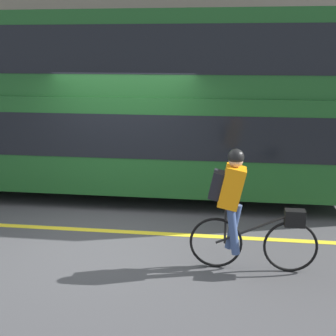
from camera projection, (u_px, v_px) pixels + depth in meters
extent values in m
plane|color=#424244|center=(109.00, 236.00, 7.45)|extent=(80.00, 80.00, 0.00)
cube|color=yellow|center=(112.00, 231.00, 7.64)|extent=(50.00, 0.14, 0.01)
cube|color=gray|center=(159.00, 159.00, 12.35)|extent=(60.00, 2.17, 0.12)
cylinder|color=black|center=(237.00, 172.00, 9.31)|extent=(1.01, 0.30, 1.01)
cube|color=#194C1E|center=(60.00, 134.00, 9.63)|extent=(11.76, 2.47, 1.78)
cube|color=black|center=(59.00, 124.00, 9.57)|extent=(11.29, 2.49, 0.78)
cube|color=#194C1E|center=(55.00, 53.00, 9.23)|extent=(11.76, 2.37, 1.46)
cube|color=black|center=(55.00, 49.00, 9.21)|extent=(11.29, 2.39, 0.82)
torus|color=black|center=(290.00, 247.00, 6.17)|extent=(0.71, 0.04, 0.71)
torus|color=black|center=(216.00, 243.00, 6.30)|extent=(0.71, 0.04, 0.71)
cylinder|color=black|center=(254.00, 229.00, 6.18)|extent=(1.00, 0.03, 0.49)
cylinder|color=black|center=(225.00, 225.00, 6.22)|extent=(0.03, 0.03, 0.52)
cube|color=black|center=(295.00, 218.00, 6.07)|extent=(0.26, 0.16, 0.22)
cube|color=orange|center=(232.00, 187.00, 6.08)|extent=(0.37, 0.32, 0.58)
cube|color=black|center=(216.00, 185.00, 6.10)|extent=(0.21, 0.26, 0.38)
cylinder|color=#384C7A|center=(233.00, 227.00, 6.30)|extent=(0.22, 0.11, 0.64)
cylinder|color=#384C7A|center=(233.00, 232.00, 6.13)|extent=(0.20, 0.11, 0.64)
sphere|color=tan|center=(236.00, 160.00, 5.99)|extent=(0.19, 0.19, 0.19)
sphere|color=black|center=(236.00, 157.00, 5.98)|extent=(0.21, 0.21, 0.21)
cylinder|color=#194C23|center=(25.00, 136.00, 12.60)|extent=(0.50, 0.50, 0.97)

